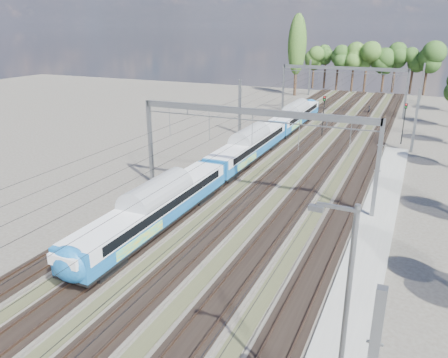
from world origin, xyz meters
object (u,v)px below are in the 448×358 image
at_px(emu_train, 249,143).
at_px(lamp_post, 342,324).
at_px(worker, 369,110).
at_px(signal_far, 404,119).
at_px(signal_near, 324,111).

distance_m(emu_train, lamp_post, 38.61).
bearing_deg(worker, signal_far, 177.69).
height_order(worker, signal_far, signal_far).
relative_size(signal_near, lamp_post, 0.60).
bearing_deg(signal_far, emu_train, -137.76).
distance_m(emu_train, signal_near, 18.13).
bearing_deg(signal_near, signal_far, 16.31).
xyz_separation_m(signal_near, lamp_post, (11.63, -51.74, 1.78)).
relative_size(signal_far, lamp_post, 0.56).
bearing_deg(emu_train, lamp_post, -63.70).
height_order(signal_far, lamp_post, lamp_post).
relative_size(emu_train, signal_near, 10.05).
distance_m(worker, lamp_post, 74.84).
height_order(signal_near, signal_far, signal_near).
bearing_deg(lamp_post, signal_far, 93.79).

